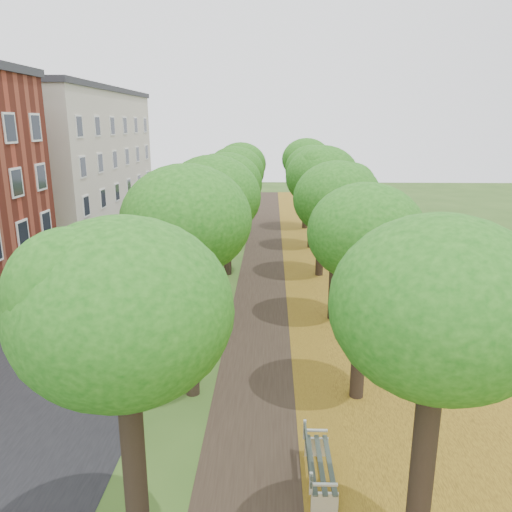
{
  "coord_description": "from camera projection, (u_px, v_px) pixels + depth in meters",
  "views": [
    {
      "loc": [
        0.07,
        -7.12,
        7.75
      ],
      "look_at": [
        -0.54,
        12.43,
        2.5
      ],
      "focal_mm": 35.0,
      "sensor_mm": 36.0,
      "label": 1
    }
  ],
  "objects": [
    {
      "name": "street_asphalt",
      "position": [
        111.0,
        292.0,
        23.59
      ],
      "size": [
        8.0,
        70.0,
        0.01
      ],
      "primitive_type": "cube",
      "color": "black",
      "rests_on": "ground"
    },
    {
      "name": "footpath",
      "position": [
        269.0,
        293.0,
        23.36
      ],
      "size": [
        3.2,
        70.0,
        0.01
      ],
      "primitive_type": "cube",
      "color": "black",
      "rests_on": "ground"
    },
    {
      "name": "leaf_verge",
      "position": [
        376.0,
        294.0,
        23.21
      ],
      "size": [
        7.5,
        70.0,
        0.01
      ],
      "primitive_type": "cube",
      "color": "olive",
      "rests_on": "ground"
    },
    {
      "name": "tree_row_west",
      "position": [
        220.0,
        191.0,
        22.19
      ],
      "size": [
        3.4,
        33.4,
        6.28
      ],
      "color": "black",
      "rests_on": "ground"
    },
    {
      "name": "tree_row_east",
      "position": [
        329.0,
        192.0,
        22.04
      ],
      "size": [
        3.4,
        33.4,
        6.28
      ],
      "color": "black",
      "rests_on": "ground"
    },
    {
      "name": "building_cream",
      "position": [
        59.0,
        155.0,
        39.9
      ],
      "size": [
        10.3,
        20.3,
        10.4
      ],
      "color": "beige",
      "rests_on": "ground"
    },
    {
      "name": "bench",
      "position": [
        317.0,
        463.0,
        10.97
      ],
      "size": [
        0.6,
        2.01,
        0.95
      ],
      "rotation": [
        0.0,
        0.0,
        1.58
      ],
      "color": "#2C3730",
      "rests_on": "ground"
    },
    {
      "name": "car_white",
      "position": [
        461.0,
        249.0,
        28.69
      ],
      "size": [
        5.29,
        3.5,
        1.35
      ],
      "primitive_type": "imported",
      "rotation": [
        0.0,
        0.0,
        1.85
      ],
      "color": "white",
      "rests_on": "ground"
    }
  ]
}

